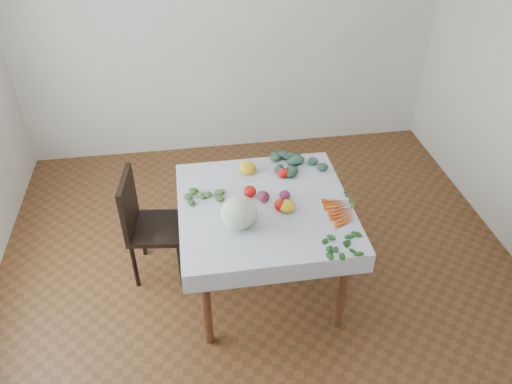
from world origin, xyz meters
TOP-DOWN VIEW (x-y plane):
  - ground at (0.00, 0.00)m, footprint 4.00×4.00m
  - back_wall at (0.00, 2.00)m, footprint 4.00×0.04m
  - table at (0.00, 0.00)m, footprint 1.00×1.00m
  - tablecloth at (0.00, 0.00)m, footprint 1.12×1.12m
  - chair at (-0.82, 0.28)m, footprint 0.43×0.43m
  - cabbage at (-0.19, -0.18)m, footprint 0.28×0.28m
  - tomato_a at (-0.16, 0.02)m, footprint 0.09×0.09m
  - tomato_b at (0.18, 0.29)m, footprint 0.10×0.10m
  - tomato_c at (0.09, -0.07)m, footprint 0.10×0.10m
  - tomato_d at (-0.08, 0.11)m, footprint 0.09×0.09m
  - heirloom_back at (-0.06, 0.38)m, footprint 0.15×0.15m
  - heirloom_front at (0.13, -0.08)m, footprint 0.14×0.14m
  - onion_a at (-0.00, 0.05)m, footprint 0.08×0.08m
  - onion_b at (0.14, 0.04)m, footprint 0.10×0.10m
  - tomatillo_cluster at (-0.10, -0.12)m, footprint 0.08×0.12m
  - carrot_bunch at (0.48, -0.15)m, footprint 0.19×0.29m
  - kale_bunch at (0.32, 0.41)m, footprint 0.33×0.31m
  - basil_bunch at (0.41, -0.46)m, footprint 0.26×0.19m
  - dill_bunch at (-0.38, 0.16)m, footprint 0.25×0.18m

SIDE VIEW (x-z plane):
  - ground at x=0.00m, z-range 0.00..0.00m
  - chair at x=-0.82m, z-range 0.06..0.92m
  - table at x=0.00m, z-range 0.28..1.03m
  - tablecloth at x=0.00m, z-range 0.75..0.76m
  - basil_bunch at x=0.41m, z-range 0.76..0.77m
  - dill_bunch at x=-0.38m, z-range 0.76..0.78m
  - carrot_bunch at x=0.48m, z-range 0.76..0.78m
  - tomatillo_cluster at x=-0.10m, z-range 0.76..0.80m
  - kale_bunch at x=0.32m, z-range 0.76..0.80m
  - onion_b at x=0.14m, z-range 0.76..0.82m
  - tomato_a at x=-0.16m, z-range 0.76..0.82m
  - onion_a at x=0.00m, z-range 0.76..0.82m
  - tomato_b at x=0.18m, z-range 0.76..0.83m
  - tomato_d at x=-0.08m, z-range 0.76..0.83m
  - tomato_c at x=0.09m, z-range 0.76..0.83m
  - heirloom_front at x=0.13m, z-range 0.76..0.83m
  - heirloom_back at x=-0.06m, z-range 0.76..0.84m
  - cabbage at x=-0.19m, z-range 0.76..0.96m
  - back_wall at x=0.00m, z-range 0.00..2.70m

